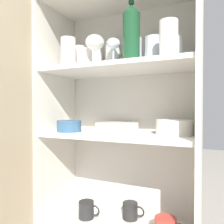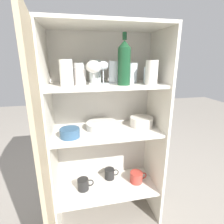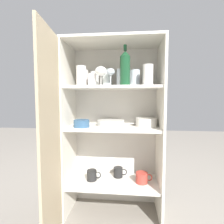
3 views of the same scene
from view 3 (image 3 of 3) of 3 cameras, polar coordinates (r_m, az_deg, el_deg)
name	(u,v)px [view 3 (image 3 of 3)]	position (r m, az deg, el deg)	size (l,w,h in m)	color
cupboard_back_panel	(115,127)	(1.59, 1.06, -5.00)	(0.76, 0.02, 1.37)	silver
cupboard_side_left	(69,130)	(1.50, -13.79, -5.72)	(0.02, 0.37, 1.37)	silver
cupboard_side_right	(160,132)	(1.43, 15.43, -6.21)	(0.02, 0.37, 1.37)	silver
cupboard_top_panel	(114,42)	(1.46, 0.51, 21.77)	(0.76, 0.37, 0.02)	silver
shelf_board_lower	(113,182)	(1.56, 0.48, -21.93)	(0.72, 0.33, 0.02)	silver
shelf_board_middle	(113,128)	(1.41, 0.49, -5.10)	(0.72, 0.33, 0.02)	silver
shelf_board_upper	(114,88)	(1.40, 0.50, 7.94)	(0.72, 0.33, 0.02)	silver
cupboard_door	(51,141)	(1.16, -19.38, -8.85)	(0.06, 0.37, 1.37)	tan
tumbler_glass_0	(122,78)	(1.43, 3.24, 11.06)	(0.08, 0.08, 0.14)	white
tumbler_glass_1	(148,75)	(1.30, 11.64, 11.77)	(0.07, 0.07, 0.14)	silver
tumbler_glass_2	(81,76)	(1.37, -10.03, 11.49)	(0.07, 0.07, 0.15)	white
tumbler_glass_3	(95,79)	(1.50, -5.71, 10.53)	(0.07, 0.07, 0.13)	white
tumbler_glass_4	(92,80)	(1.39, -6.49, 10.33)	(0.07, 0.07, 0.10)	silver
tumbler_glass_5	(135,78)	(1.41, 7.50, 10.88)	(0.08, 0.08, 0.13)	white
tumbler_glass_6	(149,79)	(1.37, 11.92, 10.43)	(0.06, 0.06, 0.10)	white
tumbler_glass_7	(84,79)	(1.48, -9.12, 10.73)	(0.07, 0.07, 0.14)	silver
tumbler_glass_8	(107,78)	(1.48, -1.66, 10.98)	(0.08, 0.08, 0.15)	white
wine_glass_0	(111,74)	(1.39, -0.46, 12.45)	(0.07, 0.07, 0.14)	white
wine_glass_1	(101,72)	(1.34, -3.66, 12.98)	(0.09, 0.09, 0.14)	white
wine_bottle	(125,68)	(1.33, 4.28, 14.16)	(0.08, 0.08, 0.29)	#194728
plate_stack_white	(111,123)	(1.45, -0.38, -3.57)	(0.22, 0.22, 0.04)	silver
mixing_bowl_large	(146,122)	(1.43, 11.10, -3.17)	(0.17, 0.17, 0.07)	silver
serving_bowl_small	(82,123)	(1.39, -9.92, -3.59)	(0.12, 0.12, 0.06)	#33567A
coffee_mug_primary	(92,175)	(1.55, -6.54, -19.81)	(0.12, 0.08, 0.09)	black
coffee_mug_extra_1	(118,172)	(1.60, 2.09, -19.04)	(0.12, 0.08, 0.08)	black
coffee_mug_extra_2	(142,178)	(1.52, 9.72, -20.37)	(0.13, 0.10, 0.08)	#BC3D33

